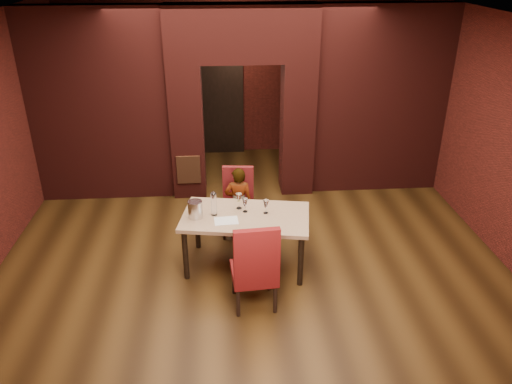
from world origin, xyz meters
TOP-DOWN VIEW (x-y plane):
  - floor at (0.00, 0.00)m, footprint 8.00×8.00m
  - ceiling at (0.00, 0.00)m, footprint 7.00×8.00m
  - wall_back at (0.00, 4.00)m, footprint 7.00×0.04m
  - wall_front at (0.00, -4.00)m, footprint 7.00×0.04m
  - wall_right at (3.50, 0.00)m, footprint 0.04×8.00m
  - pillar_left at (-0.95, 2.00)m, footprint 0.55×0.55m
  - pillar_right at (0.95, 2.00)m, footprint 0.55×0.55m
  - lintel at (0.00, 2.00)m, footprint 2.45×0.55m
  - wing_wall_left at (-2.36, 2.00)m, footprint 2.28×0.35m
  - wing_wall_right at (2.36, 2.00)m, footprint 2.28×0.35m
  - vent_panel at (-0.95, 1.71)m, footprint 0.40×0.03m
  - rear_door at (-0.40, 3.94)m, footprint 0.90×0.08m
  - rear_door_frame at (-0.40, 3.90)m, footprint 1.02×0.04m
  - dining_table at (-0.09, -0.41)m, footprint 1.80×1.20m
  - chair_far at (-0.16, 0.46)m, footprint 0.51×0.51m
  - chair_near at (-0.04, -1.24)m, footprint 0.57×0.57m
  - person_seated at (-0.15, 0.35)m, footprint 0.44×0.32m
  - wine_glass_a at (-0.17, -0.21)m, footprint 0.09×0.09m
  - wine_glass_b at (-0.09, -0.31)m, footprint 0.08×0.08m
  - wine_glass_c at (0.18, -0.37)m, footprint 0.08×0.08m
  - tasting_sheet at (-0.35, -0.54)m, footprint 0.32×0.24m
  - wine_bucket at (-0.74, -0.42)m, footprint 0.19×0.19m
  - water_bottle at (-0.50, -0.37)m, footprint 0.08×0.08m
  - potted_plant at (0.49, 0.63)m, footprint 0.47×0.43m

SIDE VIEW (x-z plane):
  - floor at x=0.00m, z-range 0.00..0.00m
  - potted_plant at x=0.49m, z-range 0.00..0.44m
  - dining_table at x=-0.09m, z-range 0.00..0.78m
  - chair_far at x=-0.16m, z-range 0.00..1.03m
  - vent_panel at x=-0.95m, z-range 0.30..0.80m
  - person_seated at x=-0.15m, z-range 0.00..1.14m
  - chair_near at x=-0.04m, z-range 0.00..1.17m
  - tasting_sheet at x=-0.35m, z-range 0.78..0.79m
  - wine_glass_b at x=-0.09m, z-range 0.78..0.97m
  - wine_glass_c at x=0.18m, z-range 0.78..0.97m
  - wine_glass_a at x=-0.17m, z-range 0.78..1.00m
  - wine_bucket at x=-0.74m, z-range 0.78..1.02m
  - water_bottle at x=-0.50m, z-range 0.78..1.12m
  - rear_door at x=-0.40m, z-range 0.00..2.10m
  - rear_door_frame at x=-0.40m, z-range -0.06..2.16m
  - pillar_left at x=-0.95m, z-range 0.00..2.30m
  - pillar_right at x=0.95m, z-range 0.00..2.30m
  - wall_back at x=0.00m, z-range 0.00..3.20m
  - wall_front at x=0.00m, z-range 0.00..3.20m
  - wall_right at x=3.50m, z-range 0.00..3.20m
  - wing_wall_left at x=-2.36m, z-range 0.00..3.20m
  - wing_wall_right at x=2.36m, z-range 0.00..3.20m
  - lintel at x=0.00m, z-range 2.30..3.20m
  - ceiling at x=0.00m, z-range 3.18..3.22m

